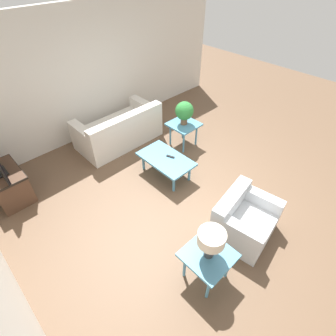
{
  "coord_description": "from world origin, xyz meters",
  "views": [
    {
      "loc": [
        -2.09,
        2.66,
        3.51
      ],
      "look_at": [
        0.35,
        0.32,
        0.55
      ],
      "focal_mm": 28.0,
      "sensor_mm": 36.0,
      "label": 1
    }
  ],
  "objects": [
    {
      "name": "ground_plane",
      "position": [
        0.0,
        0.0,
        0.0
      ],
      "size": [
        14.0,
        14.0,
        0.0
      ],
      "primitive_type": "plane",
      "color": "brown"
    },
    {
      "name": "wall_right",
      "position": [
        3.06,
        0.0,
        1.35
      ],
      "size": [
        0.12,
        7.2,
        2.7
      ],
      "color": "silver",
      "rests_on": "ground_plane"
    },
    {
      "name": "sofa",
      "position": [
        2.21,
        0.03,
        0.31
      ],
      "size": [
        0.95,
        1.81,
        0.81
      ],
      "rotation": [
        0.0,
        0.0,
        1.57
      ],
      "color": "silver",
      "rests_on": "ground_plane"
    },
    {
      "name": "armchair",
      "position": [
        -1.09,
        0.11,
        0.29
      ],
      "size": [
        0.9,
        1.01,
        0.7
      ],
      "rotation": [
        0.0,
        0.0,
        -1.42
      ],
      "color": "silver",
      "rests_on": "ground_plane"
    },
    {
      "name": "coffee_table",
      "position": [
        0.7,
        0.04,
        0.36
      ],
      "size": [
        1.06,
        0.62,
        0.4
      ],
      "color": "teal",
      "rests_on": "ground_plane"
    },
    {
      "name": "side_table_plant",
      "position": [
        1.16,
        -0.93,
        0.47
      ],
      "size": [
        0.59,
        0.59,
        0.54
      ],
      "color": "teal",
      "rests_on": "ground_plane"
    },
    {
      "name": "side_table_lamp",
      "position": [
        -1.18,
        1.09,
        0.47
      ],
      "size": [
        0.59,
        0.59,
        0.54
      ],
      "color": "teal",
      "rests_on": "ground_plane"
    },
    {
      "name": "tv_stand_chest",
      "position": [
        2.17,
        2.43,
        0.31
      ],
      "size": [
        0.85,
        0.54,
        0.59
      ],
      "color": "#4C3323",
      "rests_on": "ground_plane"
    },
    {
      "name": "potted_plant",
      "position": [
        1.16,
        -0.93,
        0.84
      ],
      "size": [
        0.38,
        0.38,
        0.5
      ],
      "color": "brown",
      "rests_on": "side_table_plant"
    },
    {
      "name": "table_lamp",
      "position": [
        -1.18,
        1.09,
        0.86
      ],
      "size": [
        0.34,
        0.34,
        0.44
      ],
      "color": "#333333",
      "rests_on": "side_table_lamp"
    },
    {
      "name": "remote_control",
      "position": [
        0.67,
        -0.05,
        0.41
      ],
      "size": [
        0.16,
        0.1,
        0.02
      ],
      "color": "black",
      "rests_on": "coffee_table"
    }
  ]
}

